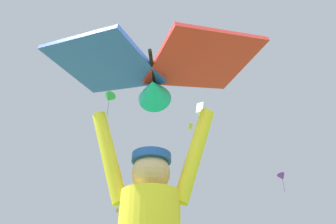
% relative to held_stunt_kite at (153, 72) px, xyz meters
% --- Properties ---
extents(held_stunt_kite, '(1.59, 0.84, 0.38)m').
position_rel_held_stunt_kite_xyz_m(held_stunt_kite, '(0.00, 0.00, 0.00)').
color(held_stunt_kite, black).
extents(distant_kite_teal_mid_right, '(1.18, 1.19, 1.47)m').
position_rel_held_stunt_kite_xyz_m(distant_kite_teal_mid_right, '(0.73, 14.94, 12.84)').
color(distant_kite_teal_mid_right, '#19B2AD').
extents(distant_kite_white_overhead_distant, '(1.12, 1.10, 1.29)m').
position_rel_held_stunt_kite_xyz_m(distant_kite_white_overhead_distant, '(2.33, 22.66, 14.01)').
color(distant_kite_white_overhead_distant, white).
extents(distant_kite_green_high_right, '(1.68, 1.76, 3.21)m').
position_rel_held_stunt_kite_xyz_m(distant_kite_green_high_right, '(-8.04, 27.50, 18.92)').
color(distant_kite_green_high_right, green).
extents(distant_kite_purple_high_left, '(1.12, 1.08, 2.17)m').
position_rel_held_stunt_kite_xyz_m(distant_kite_purple_high_left, '(11.71, 31.81, 10.45)').
color(distant_kite_purple_high_left, purple).
extents(distant_kite_yellow_far_center, '(0.53, 0.55, 0.77)m').
position_rel_held_stunt_kite_xyz_m(distant_kite_yellow_far_center, '(1.61, 31.17, 16.92)').
color(distant_kite_yellow_far_center, yellow).
extents(distant_kite_orange_low_right, '(1.08, 1.09, 0.42)m').
position_rel_held_stunt_kite_xyz_m(distant_kite_orange_low_right, '(-5.41, 26.60, 5.57)').
color(distant_kite_orange_low_right, orange).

